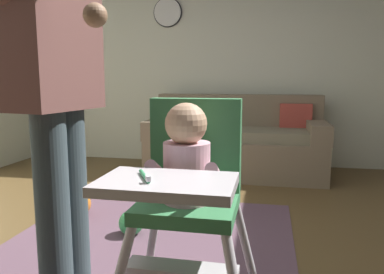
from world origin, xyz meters
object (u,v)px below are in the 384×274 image
Objects in this scene: adult_standing at (58,93)px; toy_ball_second at (131,223)px; high_chair at (188,179)px; wall_clock at (168,12)px; couch at (237,144)px; toy_ball at (79,204)px.

adult_standing is 10.35× the size of toy_ball_second.
high_chair is 5.80× the size of toy_ball_second.
adult_standing is 4.89× the size of wall_clock.
couch is at bearing 89.07° from adult_standing.
couch is 1.94m from toy_ball.
couch is at bearing 56.26° from toy_ball.
high_chair is 1.77m from toy_ball.
high_chair is 1.29m from toy_ball_second.
wall_clock is at bearing -163.70° from high_chair.
adult_standing is at bearing -64.14° from toy_ball.
toy_ball reaches higher than toy_ball_second.
adult_standing is 1.26m from toy_ball_second.
wall_clock reaches higher than toy_ball_second.
toy_ball is (-1.12, 1.24, -0.58)m from high_chair.
toy_ball_second is 2.94m from wall_clock.
high_chair is 3.64m from wall_clock.
adult_standing is 9.27× the size of toy_ball.
couch is 1.09× the size of adult_standing.
couch is 1.82m from wall_clock.
toy_ball is 0.53× the size of wall_clock.
adult_standing is 1.55m from toy_ball.
wall_clock is at bearing 106.56° from adult_standing.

